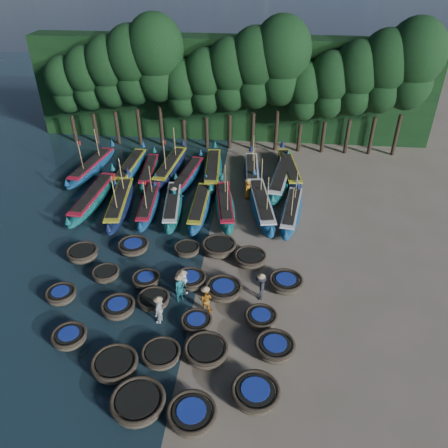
# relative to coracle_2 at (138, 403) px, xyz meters

# --- Properties ---
(ground) EXTENTS (120.00, 120.00, 0.00)m
(ground) POSITION_rel_coracle_2_xyz_m (1.38, 9.66, -0.47)
(ground) COLOR #806E5E
(ground) RESTS_ON ground
(foliage_wall) EXTENTS (40.00, 3.00, 10.00)m
(foliage_wall) POSITION_rel_coracle_2_xyz_m (1.38, 33.16, 4.53)
(foliage_wall) COLOR black
(foliage_wall) RESTS_ON ground
(coracle_2) EXTENTS (3.13, 3.13, 0.83)m
(coracle_2) POSITION_rel_coracle_2_xyz_m (0.00, 0.00, 0.00)
(coracle_2) COLOR brown
(coracle_2) RESTS_ON ground
(coracle_3) EXTENTS (2.41, 2.41, 0.79)m
(coracle_3) POSITION_rel_coracle_2_xyz_m (2.49, -0.32, -0.01)
(coracle_3) COLOR brown
(coracle_3) RESTS_ON ground
(coracle_4) EXTENTS (2.75, 2.75, 0.81)m
(coracle_4) POSITION_rel_coracle_2_xyz_m (5.22, 1.02, -0.01)
(coracle_4) COLOR brown
(coracle_4) RESTS_ON ground
(coracle_5) EXTENTS (2.28, 2.28, 0.72)m
(coracle_5) POSITION_rel_coracle_2_xyz_m (-4.61, 3.46, -0.06)
(coracle_5) COLOR brown
(coracle_5) RESTS_ON ground
(coracle_6) EXTENTS (2.36, 2.36, 0.78)m
(coracle_6) POSITION_rel_coracle_2_xyz_m (-1.69, 1.95, -0.03)
(coracle_6) COLOR brown
(coracle_6) RESTS_ON ground
(coracle_7) EXTENTS (2.48, 2.48, 0.67)m
(coracle_7) POSITION_rel_coracle_2_xyz_m (0.40, 2.86, -0.09)
(coracle_7) COLOR brown
(coracle_7) RESTS_ON ground
(coracle_8) EXTENTS (2.54, 2.54, 0.76)m
(coracle_8) POSITION_rel_coracle_2_xyz_m (2.64, 3.25, -0.04)
(coracle_8) COLOR brown
(coracle_8) RESTS_ON ground
(coracle_9) EXTENTS (2.10, 2.10, 0.82)m
(coracle_9) POSITION_rel_coracle_2_xyz_m (6.10, 3.79, 0.00)
(coracle_9) COLOR brown
(coracle_9) RESTS_ON ground
(coracle_10) EXTENTS (2.06, 2.06, 0.72)m
(coracle_10) POSITION_rel_coracle_2_xyz_m (-6.37, 6.54, -0.05)
(coracle_10) COLOR brown
(coracle_10) RESTS_ON ground
(coracle_11) EXTENTS (2.25, 2.25, 0.77)m
(coracle_11) POSITION_rel_coracle_2_xyz_m (-2.72, 5.82, -0.03)
(coracle_11) COLOR brown
(coracle_11) RESTS_ON ground
(coracle_12) EXTENTS (2.28, 2.28, 0.68)m
(coracle_12) POSITION_rel_coracle_2_xyz_m (-0.89, 6.68, -0.08)
(coracle_12) COLOR brown
(coracle_12) RESTS_ON ground
(coracle_13) EXTENTS (2.13, 2.13, 0.63)m
(coracle_13) POSITION_rel_coracle_2_xyz_m (1.84, 5.23, -0.11)
(coracle_13) COLOR brown
(coracle_13) RESTS_ON ground
(coracle_14) EXTENTS (1.85, 1.85, 0.70)m
(coracle_14) POSITION_rel_coracle_2_xyz_m (5.33, 5.85, -0.07)
(coracle_14) COLOR brown
(coracle_14) RESTS_ON ground
(coracle_15) EXTENTS (1.85, 1.85, 0.68)m
(coracle_15) POSITION_rel_coracle_2_xyz_m (-4.40, 8.68, -0.08)
(coracle_15) COLOR brown
(coracle_15) RESTS_ON ground
(coracle_16) EXTENTS (2.02, 2.02, 0.66)m
(coracle_16) POSITION_rel_coracle_2_xyz_m (-1.77, 8.39, -0.09)
(coracle_16) COLOR brown
(coracle_16) RESTS_ON ground
(coracle_17) EXTENTS (2.40, 2.40, 0.71)m
(coracle_17) POSITION_rel_coracle_2_xyz_m (0.94, 8.62, -0.06)
(coracle_17) COLOR brown
(coracle_17) RESTS_ON ground
(coracle_18) EXTENTS (2.72, 2.72, 0.74)m
(coracle_18) POSITION_rel_coracle_2_xyz_m (3.05, 7.94, -0.05)
(coracle_18) COLOR brown
(coracle_18) RESTS_ON ground
(coracle_19) EXTENTS (2.23, 2.23, 0.77)m
(coracle_19) POSITION_rel_coracle_2_xyz_m (6.74, 8.90, -0.02)
(coracle_19) COLOR brown
(coracle_19) RESTS_ON ground
(coracle_20) EXTENTS (2.11, 2.11, 0.80)m
(coracle_20) POSITION_rel_coracle_2_xyz_m (-6.57, 10.48, -0.02)
(coracle_20) COLOR brown
(coracle_20) RESTS_ON ground
(coracle_21) EXTENTS (2.12, 2.12, 0.70)m
(coracle_21) POSITION_rel_coracle_2_xyz_m (-3.48, 11.66, -0.07)
(coracle_21) COLOR brown
(coracle_21) RESTS_ON ground
(coracle_22) EXTENTS (1.77, 1.77, 0.65)m
(coracle_22) POSITION_rel_coracle_2_xyz_m (0.20, 11.75, -0.10)
(coracle_22) COLOR brown
(coracle_22) RESTS_ON ground
(coracle_23) EXTENTS (2.55, 2.55, 0.82)m
(coracle_23) POSITION_rel_coracle_2_xyz_m (2.33, 12.07, -0.00)
(coracle_23) COLOR brown
(coracle_23) RESTS_ON ground
(coracle_24) EXTENTS (2.14, 2.14, 0.73)m
(coracle_24) POSITION_rel_coracle_2_xyz_m (4.48, 11.13, -0.05)
(coracle_24) COLOR brown
(coracle_24) RESTS_ON ground
(long_boat_1) EXTENTS (2.11, 9.12, 1.61)m
(long_boat_1) POSITION_rel_coracle_2_xyz_m (-8.34, 17.50, 0.14)
(long_boat_1) COLOR #105B55
(long_boat_1) RESTS_ON ground
(long_boat_2) EXTENTS (2.65, 8.96, 3.83)m
(long_boat_2) POSITION_rel_coracle_2_xyz_m (-5.98, 16.88, 0.14)
(long_boat_2) COLOR #0F1338
(long_boat_2) RESTS_ON ground
(long_boat_3) EXTENTS (1.97, 7.77, 3.31)m
(long_boat_3) POSITION_rel_coracle_2_xyz_m (-3.73, 17.05, 0.05)
(long_boat_3) COLOR navy
(long_boat_3) RESTS_ON ground
(long_boat_4) EXTENTS (2.39, 8.08, 1.43)m
(long_boat_4) POSITION_rel_coracle_2_xyz_m (-1.84, 17.08, 0.07)
(long_boat_4) COLOR #105B55
(long_boat_4) RESTS_ON ground
(long_boat_5) EXTENTS (1.45, 8.14, 1.43)m
(long_boat_5) POSITION_rel_coracle_2_xyz_m (0.30, 17.09, 0.07)
(long_boat_5) COLOR navy
(long_boat_5) RESTS_ON ground
(long_boat_6) EXTENTS (2.71, 8.09, 3.48)m
(long_boat_6) POSITION_rel_coracle_2_xyz_m (2.20, 17.44, 0.08)
(long_boat_6) COLOR #105B55
(long_boat_6) RESTS_ON ground
(long_boat_7) EXTENTS (3.12, 9.08, 3.91)m
(long_boat_7) POSITION_rel_coracle_2_xyz_m (5.03, 17.73, 0.15)
(long_boat_7) COLOR navy
(long_boat_7) RESTS_ON ground
(long_boat_8) EXTENTS (2.52, 7.99, 3.43)m
(long_boat_8) POSITION_rel_coracle_2_xyz_m (7.33, 17.13, 0.07)
(long_boat_8) COLOR navy
(long_boat_8) RESTS_ON ground
(long_boat_9) EXTENTS (2.74, 8.73, 3.75)m
(long_boat_9) POSITION_rel_coracle_2_xyz_m (-10.40, 22.92, 0.12)
(long_boat_9) COLOR navy
(long_boat_9) RESTS_ON ground
(long_boat_10) EXTENTS (1.76, 8.40, 1.48)m
(long_boat_10) POSITION_rel_coracle_2_xyz_m (-6.90, 23.21, 0.09)
(long_boat_10) COLOR navy
(long_boat_10) RESTS_ON ground
(long_boat_11) EXTENTS (2.02, 7.58, 1.34)m
(long_boat_11) POSITION_rel_coracle_2_xyz_m (-5.08, 22.67, 0.04)
(long_boat_11) COLOR #105B55
(long_boat_11) RESTS_ON ground
(long_boat_12) EXTENTS (2.43, 9.01, 3.84)m
(long_boat_12) POSITION_rel_coracle_2_xyz_m (-3.34, 23.61, 0.14)
(long_boat_12) COLOR #0F1338
(long_boat_12) RESTS_ON ground
(long_boat_13) EXTENTS (2.52, 7.82, 1.39)m
(long_boat_13) POSITION_rel_coracle_2_xyz_m (-1.49, 22.30, 0.06)
(long_boat_13) COLOR navy
(long_boat_13) RESTS_ON ground
(long_boat_14) EXTENTS (2.24, 9.04, 1.59)m
(long_boat_14) POSITION_rel_coracle_2_xyz_m (0.54, 23.42, 0.13)
(long_boat_14) COLOR #105B55
(long_boat_14) RESTS_ON ground
(long_boat_15) EXTENTS (2.00, 8.29, 3.53)m
(long_boat_15) POSITION_rel_coracle_2_xyz_m (4.03, 23.35, 0.09)
(long_boat_15) COLOR #0F1338
(long_boat_15) RESTS_ON ground
(long_boat_16) EXTENTS (2.99, 8.95, 1.60)m
(long_boat_16) POSITION_rel_coracle_2_xyz_m (6.55, 22.14, 0.13)
(long_boat_16) COLOR #105B55
(long_boat_16) RESTS_ON ground
(long_boat_17) EXTENTS (2.76, 9.00, 1.60)m
(long_boat_17) POSITION_rel_coracle_2_xyz_m (7.31, 24.14, 0.13)
(long_boat_17) COLOR #0F1338
(long_boat_17) RESTS_ON ground
(fisherman_0) EXTENTS (0.85, 0.93, 1.80)m
(fisherman_0) POSITION_rel_coracle_2_xyz_m (0.65, 7.90, 0.39)
(fisherman_0) COLOR silver
(fisherman_0) RESTS_ON ground
(fisherman_1) EXTENTS (0.76, 0.75, 1.97)m
(fisherman_1) POSITION_rel_coracle_2_xyz_m (0.56, 7.28, 0.50)
(fisherman_1) COLOR #175B61
(fisherman_1) RESTS_ON ground
(fisherman_2) EXTENTS (0.87, 0.70, 1.86)m
(fisherman_2) POSITION_rel_coracle_2_xyz_m (2.18, 6.57, 0.41)
(fisherman_2) COLOR #AE6817
(fisherman_2) RESTS_ON ground
(fisherman_3) EXTENTS (0.78, 1.21, 1.96)m
(fisherman_3) POSITION_rel_coracle_2_xyz_m (5.24, 7.87, 0.44)
(fisherman_3) COLOR black
(fisherman_3) RESTS_ON ground
(fisherman_4) EXTENTS (0.55, 1.06, 1.92)m
(fisherman_4) POSITION_rel_coracle_2_xyz_m (-0.25, 5.44, 0.45)
(fisherman_4) COLOR silver
(fisherman_4) RESTS_ON ground
(fisherman_5) EXTENTS (1.52, 0.88, 1.76)m
(fisherman_5) POSITION_rel_coracle_2_xyz_m (-1.88, 17.96, 0.35)
(fisherman_5) COLOR #175B61
(fisherman_5) RESTS_ON ground
(fisherman_6) EXTENTS (0.77, 0.96, 1.90)m
(fisherman_6) POSITION_rel_coracle_2_xyz_m (3.85, 19.72, 0.44)
(fisherman_6) COLOR #AE6817
(fisherman_6) RESTS_ON ground
(tree_0) EXTENTS (3.68, 3.68, 8.68)m
(tree_0) POSITION_rel_coracle_2_xyz_m (-14.62, 29.66, 5.50)
(tree_0) COLOR black
(tree_0) RESTS_ON ground
(tree_1) EXTENTS (4.09, 4.09, 9.65)m
(tree_1) POSITION_rel_coracle_2_xyz_m (-12.32, 29.66, 6.17)
(tree_1) COLOR black
(tree_1) RESTS_ON ground
(tree_2) EXTENTS (4.51, 4.51, 10.63)m
(tree_2) POSITION_rel_coracle_2_xyz_m (-10.02, 29.66, 6.85)
(tree_2) COLOR black
(tree_2) RESTS_ON ground
(tree_3) EXTENTS (4.92, 4.92, 11.60)m
(tree_3) POSITION_rel_coracle_2_xyz_m (-7.72, 29.66, 7.52)
(tree_3) COLOR black
(tree_3) RESTS_ON ground
(tree_4) EXTENTS (5.34, 5.34, 12.58)m
(tree_4) POSITION_rel_coracle_2_xyz_m (-5.42, 29.66, 8.20)
(tree_4) COLOR black
(tree_4) RESTS_ON ground
(tree_5) EXTENTS (3.68, 3.68, 8.68)m
(tree_5) POSITION_rel_coracle_2_xyz_m (-3.12, 29.66, 5.50)
(tree_5) COLOR black
(tree_5) RESTS_ON ground
(tree_6) EXTENTS (4.09, 4.09, 9.65)m
(tree_6) POSITION_rel_coracle_2_xyz_m (-0.82, 29.66, 6.17)
(tree_6) COLOR black
(tree_6) RESTS_ON ground
(tree_7) EXTENTS (4.51, 4.51, 10.63)m
(tree_7) POSITION_rel_coracle_2_xyz_m (1.48, 29.66, 6.85)
(tree_7) COLOR black
(tree_7) RESTS_ON ground
(tree_8) EXTENTS (4.92, 4.92, 11.60)m
(tree_8) POSITION_rel_coracle_2_xyz_m (3.78, 29.66, 7.52)
(tree_8) COLOR black
(tree_8) RESTS_ON ground
(tree_9) EXTENTS (5.34, 5.34, 12.58)m
(tree_9) POSITION_rel_coracle_2_xyz_m (6.08, 29.66, 8.20)
(tree_9) COLOR black
(tree_9) RESTS_ON ground
(tree_10) EXTENTS (3.68, 3.68, 8.68)m
(tree_10) POSITION_rel_coracle_2_xyz_m (8.38, 29.66, 5.50)
(tree_10) COLOR black
(tree_10) RESTS_ON ground
(tree_11) EXTENTS (4.09, 4.09, 9.65)m
(tree_11) POSITION_rel_coracle_2_xyz_m (10.68, 29.66, 6.17)
(tree_11) COLOR black
(tree_11) RESTS_ON ground
(tree_12) EXTENTS (4.51, 4.51, 10.63)m
(tree_12) POSITION_rel_coracle_2_xyz_m (12.98, 29.66, 6.85)
(tree_12) COLOR black
(tree_12) RESTS_ON ground
(tree_13) EXTENTS (4.92, 4.92, 11.60)m
(tree_13) POSITION_rel_coracle_2_xyz_m (15.28, 29.66, 7.52)
(tree_13) COLOR black
(tree_13) RESTS_ON ground
(tree_14) EXTENTS (5.34, 5.34, 12.58)m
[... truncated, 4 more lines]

